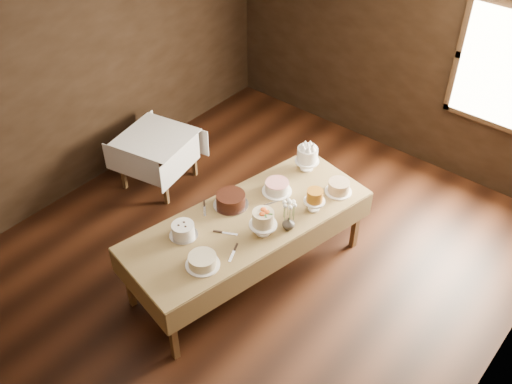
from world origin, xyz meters
The scene contains 22 objects.
floor centered at (0.00, 0.00, 0.00)m, with size 5.00×6.00×0.01m, color black.
ceiling centered at (0.00, 0.00, 2.80)m, with size 5.00×6.00×0.01m, color beige.
wall_back centered at (0.00, 3.00, 1.40)m, with size 5.00×0.02×2.80m, color black.
wall_left centered at (-2.50, 0.00, 1.40)m, with size 0.02×6.00×2.80m, color black.
wall_right centered at (2.50, 0.00, 1.40)m, with size 0.02×6.00×2.80m, color black.
window centered at (1.30, 2.94, 1.60)m, with size 1.10×0.05×1.30m, color #FFEABF.
display_table centered at (0.07, -0.01, 0.72)m, with size 1.47×2.66×0.78m.
side_table centered at (-1.80, 0.48, 0.60)m, with size 0.96×0.96×0.68m.
cake_meringue centered at (0.04, 1.02, 0.91)m, with size 0.28×0.28×0.28m.
cake_speckled centered at (0.52, 0.90, 0.84)m, with size 0.29×0.29×0.13m.
cake_lattice centered at (0.03, 0.50, 0.83)m, with size 0.34×0.34×0.12m.
cake_caramel centered at (0.48, 0.52, 0.89)m, with size 0.23×0.23×0.25m.
cake_chocolate centered at (-0.19, 0.04, 0.85)m, with size 0.41×0.41×0.14m.
cake_flowers centered at (0.31, -0.07, 0.90)m, with size 0.29×0.29×0.27m.
cake_swirl centered at (-0.24, -0.58, 0.85)m, with size 0.30×0.30×0.14m.
cake_cream centered at (0.16, -0.74, 0.83)m, with size 0.32×0.32×0.11m.
cake_server_a centered at (0.08, -0.28, 0.78)m, with size 0.24×0.03×0.01m, color silver.
cake_server_b centered at (0.29, -0.49, 0.78)m, with size 0.24×0.03×0.01m, color silver.
cake_server_c centered at (0.10, 0.32, 0.78)m, with size 0.24×0.03×0.01m, color silver.
cake_server_e centered at (-0.33, -0.20, 0.78)m, with size 0.24×0.03×0.01m, color silver.
flower_vase centered at (0.46, 0.14, 0.84)m, with size 0.12×0.12×0.13m, color #2D2823.
flower_bouquet centered at (0.46, 0.14, 1.03)m, with size 0.14×0.14×0.20m, color white, non-canonical shape.
Camera 1 is at (2.85, -3.24, 4.67)m, focal length 41.28 mm.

